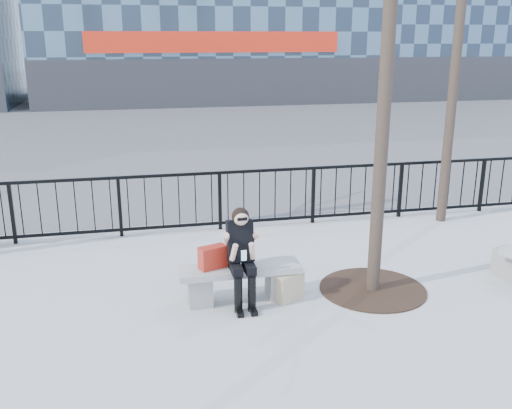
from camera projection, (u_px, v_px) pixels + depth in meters
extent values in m
plane|color=#A7A6A1|center=(240.00, 299.00, 7.80)|extent=(120.00, 120.00, 0.00)
cube|color=#474747|center=(167.00, 130.00, 21.85)|extent=(60.00, 23.00, 0.01)
cube|color=black|center=(208.00, 173.00, 10.31)|extent=(14.00, 0.05, 0.05)
cube|color=black|center=(210.00, 224.00, 10.58)|extent=(14.00, 0.05, 0.05)
cube|color=#2D2D30|center=(216.00, 83.00, 28.65)|extent=(18.00, 0.08, 2.40)
cube|color=red|center=(216.00, 42.00, 28.03)|extent=(12.60, 0.12, 1.00)
cylinder|color=black|center=(390.00, 12.00, 7.04)|extent=(0.18, 0.18, 7.50)
cylinder|color=black|center=(458.00, 34.00, 10.17)|extent=(0.18, 0.18, 7.00)
cylinder|color=black|center=(373.00, 289.00, 8.10)|extent=(1.50, 1.50, 0.02)
cube|color=gray|center=(200.00, 290.00, 7.63)|extent=(0.32, 0.38, 0.40)
cube|color=gray|center=(279.00, 282.00, 7.86)|extent=(0.32, 0.38, 0.40)
cube|color=gray|center=(240.00, 269.00, 7.68)|extent=(1.65, 0.46, 0.09)
cube|color=gray|center=(510.00, 264.00, 8.47)|extent=(0.34, 0.41, 0.43)
cube|color=#A52114|center=(213.00, 257.00, 7.57)|extent=(0.40, 0.29, 0.30)
cube|color=#C4BA8A|center=(290.00, 287.00, 7.72)|extent=(0.43, 0.33, 0.39)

